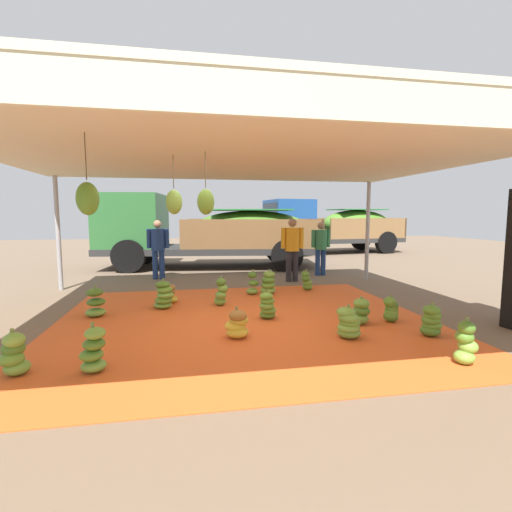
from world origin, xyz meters
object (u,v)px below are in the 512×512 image
object	(u,v)px
banana_bunch_4	(267,306)
banana_bunch_9	(268,283)
worker_0	(292,245)
banana_bunch_8	(431,321)
banana_bunch_12	(164,296)
banana_bunch_10	(93,351)
worker_1	(158,245)
banana_bunch_7	(348,324)
banana_bunch_6	(307,281)
cargo_truck_main	(204,230)
banana_bunch_0	(253,284)
worker_2	(321,244)
banana_bunch_11	(237,324)
banana_bunch_3	(95,304)
banana_bunch_1	(360,312)
cargo_truck_far	(331,226)
banana_bunch_13	(169,294)
banana_bunch_5	(14,355)
banana_bunch_2	(466,343)
banana_bunch_15	(221,293)

from	to	relation	value
banana_bunch_4	banana_bunch_9	size ratio (longest dim) A/B	0.91
worker_0	banana_bunch_8	bearing A→B (deg)	-81.29
banana_bunch_4	banana_bunch_12	size ratio (longest dim) A/B	0.89
banana_bunch_10	worker_1	distance (m)	6.12
banana_bunch_7	banana_bunch_12	bearing A→B (deg)	140.79
banana_bunch_6	banana_bunch_9	size ratio (longest dim) A/B	0.88
cargo_truck_main	banana_bunch_10	bearing A→B (deg)	-100.76
banana_bunch_0	worker_0	bearing A→B (deg)	47.86
banana_bunch_10	worker_2	bearing A→B (deg)	50.95
banana_bunch_4	banana_bunch_10	bearing A→B (deg)	-143.60
banana_bunch_6	banana_bunch_7	distance (m)	3.32
banana_bunch_11	cargo_truck_main	xyz separation A→B (m)	(-0.14, 7.33, 1.04)
banana_bunch_0	banana_bunch_3	distance (m)	3.18
banana_bunch_6	banana_bunch_8	bearing A→B (deg)	-78.25
banana_bunch_1	banana_bunch_6	xyz separation A→B (m)	(0.00, 2.69, 0.02)
cargo_truck_main	cargo_truck_far	world-z (taller)	same
banana_bunch_0	worker_1	size ratio (longest dim) A/B	0.34
banana_bunch_1	banana_bunch_13	size ratio (longest dim) A/B	1.02
banana_bunch_1	banana_bunch_10	bearing A→B (deg)	-162.54
banana_bunch_1	cargo_truck_main	bearing A→B (deg)	106.89
worker_1	cargo_truck_far	bearing A→B (deg)	39.07
banana_bunch_6	cargo_truck_main	world-z (taller)	cargo_truck_main
banana_bunch_9	worker_1	bearing A→B (deg)	135.22
banana_bunch_5	cargo_truck_far	distance (m)	14.57
banana_bunch_0	banana_bunch_9	distance (m)	0.34
cargo_truck_main	banana_bunch_3	bearing A→B (deg)	-109.70
banana_bunch_5	worker_0	xyz separation A→B (m)	(4.50, 5.00, 0.73)
banana_bunch_2	banana_bunch_6	size ratio (longest dim) A/B	1.13
banana_bunch_13	cargo_truck_far	bearing A→B (deg)	52.20
banana_bunch_0	banana_bunch_15	world-z (taller)	banana_bunch_15
banana_bunch_2	banana_bunch_13	bearing A→B (deg)	133.74
banana_bunch_10	worker_1	xyz separation A→B (m)	(0.24, 6.07, 0.69)
banana_bunch_6	banana_bunch_10	xyz separation A→B (m)	(-3.69, -3.85, 0.02)
banana_bunch_9	worker_2	world-z (taller)	worker_2
banana_bunch_11	banana_bunch_6	bearing A→B (deg)	56.23
banana_bunch_12	worker_0	world-z (taller)	worker_0
banana_bunch_15	worker_2	bearing A→B (deg)	45.09
cargo_truck_main	worker_0	xyz separation A→B (m)	(2.14, -3.12, -0.28)
banana_bunch_12	worker_0	bearing A→B (deg)	37.14
banana_bunch_9	banana_bunch_15	world-z (taller)	banana_bunch_15
banana_bunch_8	banana_bunch_9	world-z (taller)	banana_bunch_9
banana_bunch_11	banana_bunch_7	bearing A→B (deg)	-11.11
banana_bunch_1	banana_bunch_11	distance (m)	2.02
banana_bunch_1	banana_bunch_5	distance (m)	4.63
banana_bunch_15	cargo_truck_main	distance (m)	5.54
banana_bunch_2	worker_2	world-z (taller)	worker_2
banana_bunch_11	banana_bunch_12	bearing A→B (deg)	120.98
banana_bunch_8	worker_0	world-z (taller)	worker_0
worker_0	worker_2	size ratio (longest dim) A/B	1.07
banana_bunch_9	banana_bunch_13	bearing A→B (deg)	-167.38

